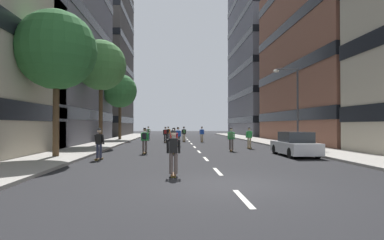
% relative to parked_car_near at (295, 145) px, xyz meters
% --- Properties ---
extents(ground_plane, '(139.50, 139.50, 0.00)m').
position_rel_parked_car_near_xyz_m(ground_plane, '(-5.75, 13.89, -0.70)').
color(ground_plane, black).
extents(sidewalk_left, '(3.49, 63.94, 0.14)m').
position_rel_parked_car_near_xyz_m(sidewalk_left, '(-14.44, 16.80, -0.63)').
color(sidewalk_left, '#9E9991').
rests_on(sidewalk_left, ground_plane).
extents(sidewalk_right, '(3.49, 63.94, 0.14)m').
position_rel_parked_car_near_xyz_m(sidewalk_right, '(2.95, 16.80, -0.63)').
color(sidewalk_right, '#9E9991').
rests_on(sidewalk_right, ground_plane).
extents(lane_markings, '(0.16, 52.20, 0.01)m').
position_rel_parked_car_near_xyz_m(lane_markings, '(-5.75, 13.64, -0.70)').
color(lane_markings, silver).
rests_on(lane_markings, ground_plane).
extents(building_left_mid, '(15.04, 22.33, 19.81)m').
position_rel_parked_car_near_xyz_m(building_left_mid, '(-23.65, 14.88, 9.30)').
color(building_left_mid, slate).
rests_on(building_left_mid, ground_plane).
extents(building_left_far, '(15.04, 17.55, 28.42)m').
position_rel_parked_car_near_xyz_m(building_left_far, '(-23.65, 41.19, 13.60)').
color(building_left_far, '#4C4744').
rests_on(building_left_far, ground_plane).
extents(building_right_mid, '(15.04, 22.10, 19.62)m').
position_rel_parked_car_near_xyz_m(building_right_mid, '(12.15, 14.88, 9.20)').
color(building_right_mid, brown).
rests_on(building_right_mid, ground_plane).
extents(building_right_far, '(15.04, 23.33, 37.89)m').
position_rel_parked_car_near_xyz_m(building_right_far, '(12.15, 41.19, 18.34)').
color(building_right_far, slate).
rests_on(building_right_far, ground_plane).
extents(parked_car_near, '(1.82, 4.40, 1.52)m').
position_rel_parked_car_near_xyz_m(parked_car_near, '(0.00, 0.00, 0.00)').
color(parked_car_near, silver).
rests_on(parked_car_near, ground_plane).
extents(street_tree_near, '(4.73, 4.73, 9.80)m').
position_rel_parked_car_near_xyz_m(street_tree_near, '(-14.44, 10.95, 6.85)').
color(street_tree_near, '#4C3823').
rests_on(street_tree_near, sidewalk_left).
extents(street_tree_mid, '(4.63, 4.63, 8.52)m').
position_rel_parked_car_near_xyz_m(street_tree_mid, '(-14.44, -0.62, 5.62)').
color(street_tree_mid, '#4C3823').
rests_on(street_tree_mid, sidewalk_left).
extents(street_tree_far, '(4.29, 4.29, 8.31)m').
position_rel_parked_car_near_xyz_m(street_tree_far, '(-14.44, 21.80, 5.58)').
color(street_tree_far, '#4C3823').
rests_on(street_tree_far, sidewalk_left).
extents(streetlamp_right, '(2.13, 0.30, 6.50)m').
position_rel_parked_car_near_xyz_m(streetlamp_right, '(2.23, 6.20, 3.44)').
color(streetlamp_right, '#3F3F44').
rests_on(streetlamp_right, sidewalk_right).
extents(skater_0, '(0.54, 0.91, 1.78)m').
position_rel_parked_car_near_xyz_m(skater_0, '(-4.37, 17.09, 0.29)').
color(skater_0, brown).
rests_on(skater_0, ground_plane).
extents(skater_1, '(0.55, 0.91, 1.78)m').
position_rel_parked_car_near_xyz_m(skater_1, '(-9.55, 2.15, 0.32)').
color(skater_1, brown).
rests_on(skater_1, ground_plane).
extents(skater_2, '(0.54, 0.91, 1.78)m').
position_rel_parked_car_near_xyz_m(skater_2, '(-7.58, 1.93, 0.32)').
color(skater_2, brown).
rests_on(skater_2, ground_plane).
extents(skater_3, '(0.53, 0.90, 1.78)m').
position_rel_parked_car_near_xyz_m(skater_3, '(-7.60, -7.54, 0.29)').
color(skater_3, brown).
rests_on(skater_3, ground_plane).
extents(skater_4, '(0.54, 0.91, 1.78)m').
position_rel_parked_car_near_xyz_m(skater_4, '(-7.19, 10.13, 0.29)').
color(skater_4, brown).
rests_on(skater_4, ground_plane).
extents(skater_5, '(0.57, 0.92, 1.78)m').
position_rel_parked_car_near_xyz_m(skater_5, '(-11.74, -1.57, 0.29)').
color(skater_5, brown).
rests_on(skater_5, ground_plane).
extents(skater_6, '(0.55, 0.91, 1.78)m').
position_rel_parked_car_near_xyz_m(skater_6, '(-8.51, 16.00, 0.32)').
color(skater_6, brown).
rests_on(skater_6, ground_plane).
extents(skater_7, '(0.55, 0.91, 1.78)m').
position_rel_parked_car_near_xyz_m(skater_7, '(-1.37, 6.50, 0.29)').
color(skater_7, brown).
rests_on(skater_7, ground_plane).
extents(skater_8, '(0.54, 0.91, 1.78)m').
position_rel_parked_car_near_xyz_m(skater_8, '(-10.82, 21.61, 0.32)').
color(skater_8, brown).
rests_on(skater_8, ground_plane).
extents(skater_9, '(0.56, 0.92, 1.78)m').
position_rel_parked_car_near_xyz_m(skater_9, '(-6.39, 18.11, 0.32)').
color(skater_9, brown).
rests_on(skater_9, ground_plane).
extents(skater_10, '(0.57, 0.92, 1.78)m').
position_rel_parked_car_near_xyz_m(skater_10, '(-3.32, 3.98, 0.32)').
color(skater_10, brown).
rests_on(skater_10, ground_plane).
extents(skater_11, '(0.55, 0.92, 1.78)m').
position_rel_parked_car_near_xyz_m(skater_11, '(-8.26, 20.23, 0.32)').
color(skater_11, brown).
rests_on(skater_11, ground_plane).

